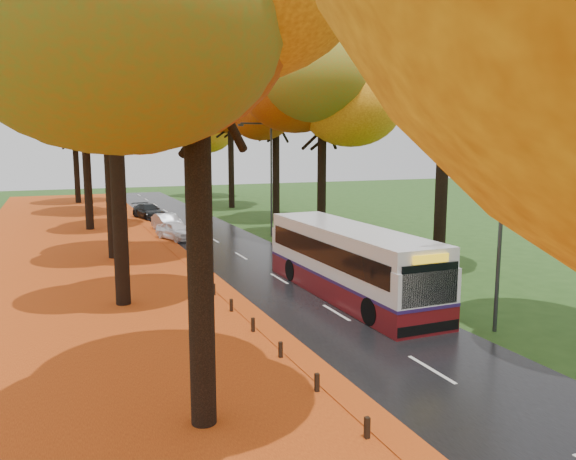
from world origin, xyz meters
TOP-DOWN VIEW (x-y plane):
  - road at (0.00, 25.00)m, footprint 6.50×90.00m
  - centre_line at (0.00, 25.00)m, footprint 0.12×90.00m
  - leaf_verge at (-9.00, 25.00)m, footprint 12.00×90.00m
  - leaf_drift at (-3.05, 25.00)m, footprint 0.90×90.00m
  - trees_left at (-7.18, 27.06)m, footprint 9.20×74.00m
  - trees_right at (7.19, 26.91)m, footprint 9.30×74.20m
  - bollard_row at (-3.70, 4.70)m, footprint 0.11×23.51m
  - streetlamp_near at (3.95, 8.00)m, footprint 2.45×0.18m
  - streetlamp_mid at (3.95, 30.00)m, footprint 2.45×0.18m
  - streetlamp_far at (3.95, 52.00)m, footprint 2.45×0.18m
  - bus at (1.62, 14.01)m, footprint 2.66×11.39m
  - car_white at (-2.35, 31.13)m, footprint 2.56×3.98m
  - car_silver at (-2.21, 35.15)m, footprint 1.85×4.06m
  - car_dark at (-2.34, 43.10)m, footprint 2.72×4.63m

SIDE VIEW (x-z plane):
  - leaf_verge at x=-9.00m, z-range 0.00..0.02m
  - road at x=0.00m, z-range 0.00..0.04m
  - leaf_drift at x=-3.05m, z-range 0.04..0.05m
  - centre_line at x=0.00m, z-range 0.04..0.05m
  - bollard_row at x=-3.70m, z-range 0.00..0.52m
  - car_dark at x=-2.34m, z-range 0.04..1.30m
  - car_white at x=-2.35m, z-range 0.04..1.30m
  - car_silver at x=-2.21m, z-range 0.04..1.33m
  - bus at x=1.62m, z-range 0.11..3.11m
  - streetlamp_near at x=3.95m, z-range 0.71..8.71m
  - streetlamp_mid at x=3.95m, z-range 0.71..8.71m
  - streetlamp_far at x=3.95m, z-range 0.71..8.71m
  - trees_left at x=-7.18m, z-range 2.59..16.48m
  - trees_right at x=7.19m, z-range 2.71..16.67m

